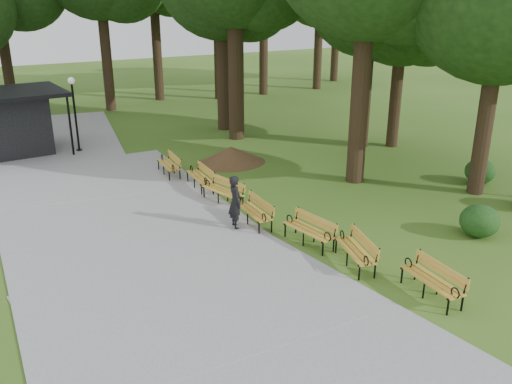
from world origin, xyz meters
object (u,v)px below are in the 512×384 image
person (235,202)px  bench_4 (223,191)px  bench_6 (169,165)px  lamp_post (73,99)px  bench_0 (432,281)px  kiosk (4,123)px  bench_3 (254,212)px  bench_2 (309,230)px  dirt_mound (231,155)px  bench_1 (355,251)px  bench_5 (200,177)px

person → bench_4: (0.66, 2.17, -0.44)m
person → bench_6: (0.19, 6.15, -0.44)m
lamp_post → bench_0: lamp_post is taller
kiosk → bench_3: kiosk is taller
kiosk → bench_4: 12.30m
lamp_post → bench_6: lamp_post is taller
kiosk → bench_3: 14.29m
bench_2 → bench_3: size_ratio=1.00×
dirt_mound → bench_0: size_ratio=1.40×
bench_1 → bench_5: bearing=-155.8°
bench_1 → bench_6: 10.14m
bench_2 → bench_6: 8.38m
bench_0 → bench_3: (-1.52, 6.07, 0.00)m
bench_2 → bench_4: 4.38m
kiosk → bench_1: size_ratio=2.48×
bench_2 → bench_5: size_ratio=1.00×
bench_0 → bench_5: 10.28m
kiosk → bench_0: size_ratio=2.48×
dirt_mound → bench_2: bench_2 is taller
bench_0 → lamp_post: bearing=-160.6°
kiosk → dirt_mound: 10.71m
lamp_post → bench_0: size_ratio=1.85×
kiosk → lamp_post: (2.97, -1.27, 1.02)m
bench_4 → bench_1: bearing=-3.8°
bench_5 → dirt_mound: bearing=136.9°
bench_3 → bench_5: bearing=-175.6°
kiosk → bench_2: bearing=-70.0°
person → kiosk: 13.97m
lamp_post → bench_2: size_ratio=1.85×
bench_2 → bench_4: bearing=-178.7°
kiosk → bench_4: (5.81, -10.80, -1.03)m
bench_1 → lamp_post: bearing=-149.4°
person → bench_6: bearing=9.0°
bench_4 → bench_5: 1.87m
lamp_post → bench_3: lamp_post is taller
bench_6 → dirt_mound: bearing=99.2°
kiosk → bench_5: (5.76, -8.92, -1.03)m
kiosk → bench_5: kiosk is taller
bench_3 → bench_1: bearing=18.2°
bench_3 → kiosk: bearing=-152.0°
bench_5 → kiosk: bearing=-141.9°
lamp_post → bench_5: bearing=-69.9°
bench_1 → dirt_mound: bearing=-171.8°
bench_1 → bench_5: 8.00m
dirt_mound → bench_4: size_ratio=1.40×
bench_4 → bench_5: (-0.05, 1.87, 0.00)m
kiosk → bench_2: 16.48m
bench_1 → bench_6: (-1.44, 10.04, 0.00)m
bench_5 → bench_6: same height
lamp_post → bench_5: size_ratio=1.85×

